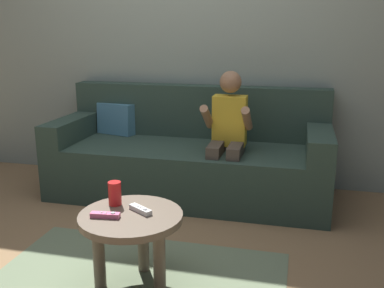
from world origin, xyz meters
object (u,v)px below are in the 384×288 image
(game_remote_white_near_edge, at_px, (141,210))
(coffee_table, at_px, (132,228))
(game_remote_pink_center, at_px, (105,215))
(soda_can, at_px, (115,193))
(couch, at_px, (189,158))
(person_seated_on_couch, at_px, (228,132))

(game_remote_white_near_edge, bearing_deg, coffee_table, -142.58)
(game_remote_pink_center, relative_size, soda_can, 1.17)
(soda_can, bearing_deg, game_remote_white_near_edge, -19.66)
(game_remote_pink_center, bearing_deg, soda_can, 96.66)
(couch, bearing_deg, coffee_table, -87.95)
(coffee_table, distance_m, soda_can, 0.20)
(person_seated_on_couch, distance_m, game_remote_white_near_edge, 1.16)
(person_seated_on_couch, xyz_separation_m, game_remote_pink_center, (-0.38, -1.23, -0.15))
(couch, xyz_separation_m, soda_can, (-0.07, -1.25, 0.17))
(couch, xyz_separation_m, person_seated_on_couch, (0.33, -0.18, 0.27))
(coffee_table, relative_size, game_remote_white_near_edge, 3.69)
(game_remote_white_near_edge, bearing_deg, person_seated_on_couch, 77.90)
(soda_can, bearing_deg, coffee_table, -35.46)
(soda_can, bearing_deg, person_seated_on_couch, 69.54)
(person_seated_on_couch, distance_m, game_remote_pink_center, 1.29)
(couch, relative_size, soda_can, 17.18)
(game_remote_white_near_edge, relative_size, soda_can, 1.13)
(person_seated_on_couch, xyz_separation_m, soda_can, (-0.40, -1.07, -0.10))
(person_seated_on_couch, bearing_deg, game_remote_white_near_edge, -102.10)
(person_seated_on_couch, height_order, game_remote_pink_center, person_seated_on_couch)
(coffee_table, bearing_deg, game_remote_white_near_edge, 37.42)
(game_remote_pink_center, bearing_deg, couch, 87.84)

